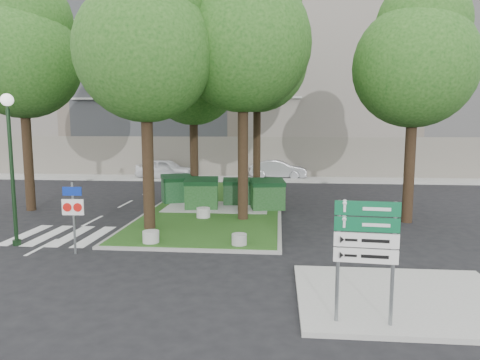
# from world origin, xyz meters

# --- Properties ---
(ground) EXTENTS (120.00, 120.00, 0.00)m
(ground) POSITION_xyz_m (0.00, 0.00, 0.00)
(ground) COLOR black
(ground) RESTS_ON ground
(median_island) EXTENTS (6.00, 16.00, 0.12)m
(median_island) POSITION_xyz_m (0.50, 8.00, 0.06)
(median_island) COLOR #194413
(median_island) RESTS_ON ground
(median_kerb) EXTENTS (6.30, 16.30, 0.10)m
(median_kerb) POSITION_xyz_m (0.50, 8.00, 0.05)
(median_kerb) COLOR gray
(median_kerb) RESTS_ON ground
(sidewalk_corner) EXTENTS (5.00, 4.00, 0.12)m
(sidewalk_corner) POSITION_xyz_m (6.50, -3.50, 0.06)
(sidewalk_corner) COLOR #999993
(sidewalk_corner) RESTS_ON ground
(building_sidewalk) EXTENTS (42.00, 3.00, 0.12)m
(building_sidewalk) POSITION_xyz_m (0.00, 18.50, 0.06)
(building_sidewalk) COLOR #999993
(building_sidewalk) RESTS_ON ground
(zebra_crossing) EXTENTS (5.00, 3.00, 0.01)m
(zebra_crossing) POSITION_xyz_m (-3.75, 1.50, 0.01)
(zebra_crossing) COLOR silver
(zebra_crossing) RESTS_ON ground
(apartment_building) EXTENTS (41.00, 12.00, 16.00)m
(apartment_building) POSITION_xyz_m (0.00, 26.00, 8.00)
(apartment_building) COLOR tan
(apartment_building) RESTS_ON ground
(tree_median_near_left) EXTENTS (5.20, 5.20, 10.53)m
(tree_median_near_left) POSITION_xyz_m (-1.41, 2.56, 7.32)
(tree_median_near_left) COLOR black
(tree_median_near_left) RESTS_ON ground
(tree_median_near_right) EXTENTS (5.60, 5.60, 11.46)m
(tree_median_near_right) POSITION_xyz_m (2.09, 4.56, 7.99)
(tree_median_near_right) COLOR black
(tree_median_near_right) RESTS_ON ground
(tree_median_mid) EXTENTS (4.80, 4.80, 9.99)m
(tree_median_mid) POSITION_xyz_m (-0.91, 9.06, 6.98)
(tree_median_mid) COLOR black
(tree_median_mid) RESTS_ON ground
(tree_median_far) EXTENTS (5.80, 5.80, 11.93)m
(tree_median_far) POSITION_xyz_m (2.29, 12.06, 8.32)
(tree_median_far) COLOR black
(tree_median_far) RESTS_ON ground
(tree_street_left) EXTENTS (5.40, 5.40, 11.00)m
(tree_street_left) POSITION_xyz_m (-8.41, 6.06, 7.65)
(tree_street_left) COLOR black
(tree_street_left) RESTS_ON ground
(tree_street_right) EXTENTS (5.00, 5.00, 10.06)m
(tree_street_right) POSITION_xyz_m (9.09, 5.06, 6.98)
(tree_street_right) COLOR black
(tree_street_right) RESTS_ON ground
(dumpster_a) EXTENTS (1.85, 1.62, 1.43)m
(dumpster_a) POSITION_xyz_m (-1.79, 8.28, 0.81)
(dumpster_a) COLOR #103D19
(dumpster_a) RESTS_ON median_island
(dumpster_b) EXTENTS (1.73, 1.31, 1.50)m
(dumpster_b) POSITION_xyz_m (-0.19, 6.67, 0.84)
(dumpster_b) COLOR #113C11
(dumpster_b) RESTS_ON median_island
(dumpster_c) EXTENTS (1.50, 1.13, 1.31)m
(dumpster_c) POSITION_xyz_m (1.41, 7.95, 0.75)
(dumpster_c) COLOR black
(dumpster_c) RESTS_ON median_island
(dumpster_d) EXTENTS (1.76, 1.39, 1.47)m
(dumpster_d) POSITION_xyz_m (3.00, 6.75, 0.82)
(dumpster_d) COLOR #123B12
(dumpster_d) RESTS_ON median_island
(bollard_left) EXTENTS (0.56, 0.56, 0.40)m
(bollard_left) POSITION_xyz_m (-0.84, 0.50, 0.32)
(bollard_left) COLOR #A3A39E
(bollard_left) RESTS_ON median_island
(bollard_right) EXTENTS (0.51, 0.51, 0.37)m
(bollard_right) POSITION_xyz_m (2.21, 0.50, 0.30)
(bollard_right) COLOR gray
(bollard_right) RESTS_ON median_island
(bollard_mid) EXTENTS (0.59, 0.59, 0.42)m
(bollard_mid) POSITION_xyz_m (0.25, 4.61, 0.33)
(bollard_mid) COLOR #A7A7A1
(bollard_mid) RESTS_ON median_island
(litter_bin) EXTENTS (0.39, 0.39, 0.69)m
(litter_bin) POSITION_xyz_m (3.20, 10.43, 0.46)
(litter_bin) COLOR yellow
(litter_bin) RESTS_ON median_island
(street_lamp) EXTENTS (0.41, 0.41, 5.17)m
(street_lamp) POSITION_xyz_m (-5.50, 0.15, 3.25)
(street_lamp) COLOR black
(street_lamp) RESTS_ON ground
(traffic_sign_pole) EXTENTS (0.70, 0.08, 2.33)m
(traffic_sign_pole) POSITION_xyz_m (-3.00, -0.63, 1.50)
(traffic_sign_pole) COLOR slate
(traffic_sign_pole) RESTS_ON ground
(directional_sign) EXTENTS (1.26, 0.18, 2.53)m
(directional_sign) POSITION_xyz_m (5.27, -4.99, 1.80)
(directional_sign) COLOR slate
(directional_sign) RESTS_ON sidewalk_corner
(car_white) EXTENTS (4.70, 2.27, 1.55)m
(car_white) POSITION_xyz_m (-5.08, 18.34, 0.77)
(car_white) COLOR white
(car_white) RESTS_ON ground
(car_silver) EXTENTS (4.43, 1.79, 1.43)m
(car_silver) POSITION_xyz_m (3.50, 19.50, 0.72)
(car_silver) COLOR gray
(car_silver) RESTS_ON ground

